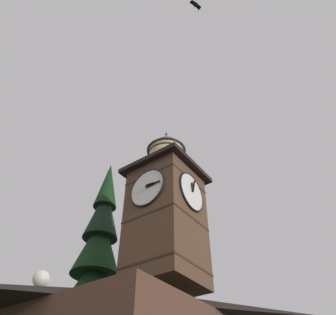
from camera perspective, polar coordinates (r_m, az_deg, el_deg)
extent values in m
cube|color=brown|center=(16.67, -0.39, -12.11)|extent=(3.16, 3.16, 6.24)
cube|color=#3C291C|center=(15.65, -0.43, -19.72)|extent=(3.20, 3.20, 0.10)
cube|color=#3C291C|center=(16.65, -0.39, -12.21)|extent=(3.20, 3.20, 0.10)
cube|color=#3C291C|center=(17.91, -0.35, -5.64)|extent=(3.20, 3.20, 0.10)
cylinder|color=white|center=(16.70, 4.14, -6.08)|extent=(2.07, 0.10, 2.07)
torus|color=black|center=(16.69, 4.21, -6.05)|extent=(2.17, 0.10, 2.17)
cube|color=black|center=(16.80, 4.36, -5.22)|extent=(0.15, 0.04, 0.53)
cube|color=black|center=(16.99, 4.59, -5.05)|extent=(0.33, 0.04, 0.84)
sphere|color=black|center=(16.66, 4.46, -5.95)|extent=(0.10, 0.10, 0.10)
cylinder|color=white|center=(16.39, -3.67, -5.34)|extent=(0.10, 2.07, 2.07)
torus|color=black|center=(16.38, -3.73, -5.30)|extent=(0.10, 2.17, 2.17)
cube|color=black|center=(16.22, -3.18, -4.75)|extent=(0.04, 0.53, 0.20)
cube|color=black|center=(16.10, -2.71, -4.70)|extent=(0.04, 0.85, 0.11)
sphere|color=black|center=(16.32, -3.91, -5.15)|extent=(0.10, 0.10, 0.10)
cube|color=black|center=(18.47, -0.34, -3.27)|extent=(3.86, 3.86, 0.25)
cylinder|color=#D1BC84|center=(19.11, -0.33, -0.86)|extent=(2.09, 2.09, 1.79)
cylinder|color=#2D2319|center=(18.73, -0.34, -2.25)|extent=(2.15, 2.15, 0.10)
cylinder|color=#2D2319|center=(19.11, -0.33, -0.86)|extent=(2.15, 2.15, 0.10)
cylinder|color=#2D2319|center=(19.50, -0.32, 0.48)|extent=(2.15, 2.15, 0.10)
cone|color=#424C5B|center=(20.17, -0.31, 2.58)|extent=(2.39, 2.39, 1.38)
sphere|color=#424C5B|center=(20.73, -0.30, 4.16)|extent=(0.16, 0.16, 0.16)
cone|color=black|center=(21.17, -13.13, -20.95)|extent=(3.69, 3.69, 3.83)
cone|color=#153219|center=(22.18, -12.07, -14.54)|extent=(3.01, 3.01, 4.27)
cone|color=black|center=(23.30, -11.27, -9.41)|extent=(2.32, 2.32, 4.08)
cone|color=#153217|center=(24.59, -10.56, -4.75)|extent=(1.64, 1.64, 3.92)
sphere|color=silver|center=(44.79, -21.50, -19.31)|extent=(2.05, 2.05, 2.05)
ellipsoid|color=black|center=(19.21, 4.88, 25.31)|extent=(0.23, 0.31, 0.16)
cube|color=black|center=(19.26, 5.30, 25.02)|extent=(0.38, 0.29, 0.12)
cube|color=black|center=(19.16, 4.45, 25.60)|extent=(0.38, 0.29, 0.12)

